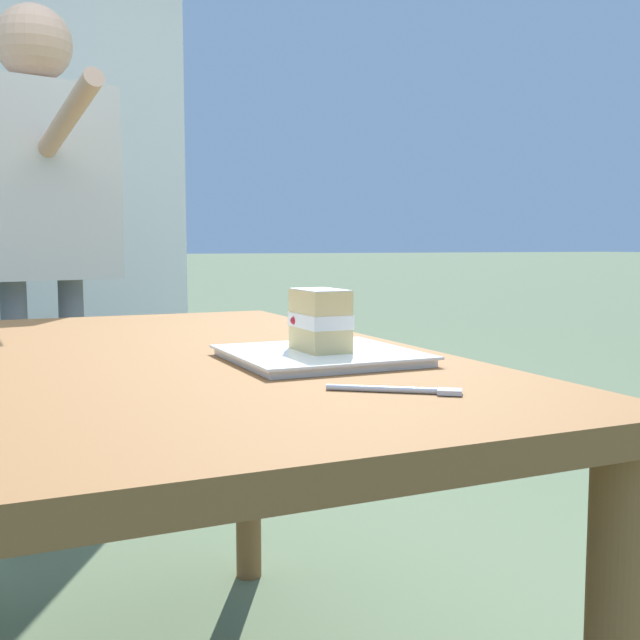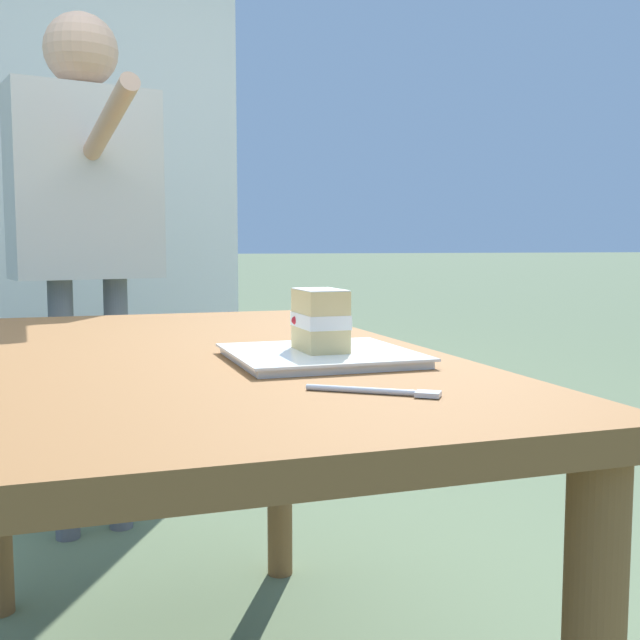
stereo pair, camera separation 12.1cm
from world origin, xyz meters
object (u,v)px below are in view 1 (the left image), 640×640
Objects in this scene: patio_table at (170,409)px; cake_slice at (320,320)px; dessert_plate at (320,355)px; dessert_fork at (403,390)px; diner_person at (39,191)px.

cake_slice is at bearing -134.75° from patio_table.
dessert_plate is 1.92× the size of dessert_fork.
cake_slice is (-0.20, -0.20, 0.17)m from patio_table.
dessert_plate is (-0.20, -0.20, 0.11)m from patio_table.
cake_slice reaches higher than dessert_plate.
patio_table is 0.53m from dessert_fork.
diner_person reaches higher than dessert_plate.
patio_table is 9.84× the size of dessert_fork.
diner_person reaches higher than patio_table.
dessert_fork is (-0.29, 0.02, -0.00)m from dessert_plate.
diner_person is (1.63, 0.30, 0.34)m from dessert_fork.
dessert_fork reaches higher than patio_table.
dessert_fork is at bearing 176.82° from cake_slice.
dessert_plate is 0.29m from dessert_fork.
cake_slice is at bearing -166.70° from diner_person.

